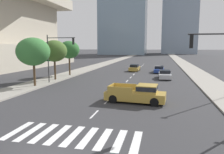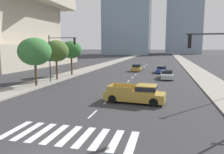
{
  "view_description": "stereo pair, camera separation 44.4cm",
  "coord_description": "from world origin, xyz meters",
  "px_view_note": "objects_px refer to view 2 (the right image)",
  "views": [
    {
      "loc": [
        4.72,
        -7.69,
        5.01
      ],
      "look_at": [
        0.0,
        13.1,
        2.0
      ],
      "focal_mm": 34.25,
      "sensor_mm": 36.0,
      "label": 1
    },
    {
      "loc": [
        5.15,
        -7.58,
        5.01
      ],
      "look_at": [
        0.0,
        13.1,
        2.0
      ],
      "focal_mm": 34.25,
      "sensor_mm": 36.0,
      "label": 2
    }
  ],
  "objects_px": {
    "sedan_silver_0": "(167,75)",
    "sedan_blue_1": "(161,70)",
    "sedan_gold_2": "(137,68)",
    "street_tree_second": "(56,51)",
    "traffic_signal_far": "(59,50)",
    "street_tree_third": "(71,50)",
    "pickup_truck": "(138,94)",
    "street_tree_nearest": "(35,52)"
  },
  "relations": [
    {
      "from": "pickup_truck",
      "to": "sedan_blue_1",
      "type": "xyz_separation_m",
      "value": [
        1.66,
        23.88,
        -0.22
      ]
    },
    {
      "from": "sedan_silver_0",
      "to": "traffic_signal_far",
      "type": "xyz_separation_m",
      "value": [
        -14.35,
        -8.21,
        3.92
      ]
    },
    {
      "from": "sedan_gold_2",
      "to": "street_tree_third",
      "type": "height_order",
      "value": "street_tree_third"
    },
    {
      "from": "sedan_silver_0",
      "to": "sedan_blue_1",
      "type": "distance_m",
      "value": 8.09
    },
    {
      "from": "sedan_blue_1",
      "to": "street_tree_second",
      "type": "xyz_separation_m",
      "value": [
        -15.18,
        -13.67,
        3.8
      ]
    },
    {
      "from": "sedan_silver_0",
      "to": "sedan_gold_2",
      "type": "height_order",
      "value": "sedan_gold_2"
    },
    {
      "from": "sedan_silver_0",
      "to": "street_tree_third",
      "type": "relative_size",
      "value": 0.8
    },
    {
      "from": "sedan_gold_2",
      "to": "traffic_signal_far",
      "type": "distance_m",
      "value": 20.0
    },
    {
      "from": "pickup_truck",
      "to": "street_tree_nearest",
      "type": "height_order",
      "value": "street_tree_nearest"
    },
    {
      "from": "pickup_truck",
      "to": "sedan_silver_0",
      "type": "distance_m",
      "value": 16.06
    },
    {
      "from": "street_tree_nearest",
      "to": "sedan_blue_1",
      "type": "bearing_deg",
      "value": 51.48
    },
    {
      "from": "sedan_silver_0",
      "to": "traffic_signal_far",
      "type": "bearing_deg",
      "value": -61.21
    },
    {
      "from": "sedan_gold_2",
      "to": "sedan_silver_0",
      "type": "bearing_deg",
      "value": -144.65
    },
    {
      "from": "traffic_signal_far",
      "to": "street_tree_third",
      "type": "distance_m",
      "value": 8.08
    },
    {
      "from": "sedan_silver_0",
      "to": "street_tree_nearest",
      "type": "relative_size",
      "value": 0.78
    },
    {
      "from": "sedan_gold_2",
      "to": "street_tree_second",
      "type": "relative_size",
      "value": 0.74
    },
    {
      "from": "sedan_gold_2",
      "to": "traffic_signal_far",
      "type": "bearing_deg",
      "value": 157.98
    },
    {
      "from": "sedan_blue_1",
      "to": "sedan_gold_2",
      "type": "bearing_deg",
      "value": -105.4
    },
    {
      "from": "sedan_silver_0",
      "to": "traffic_signal_far",
      "type": "distance_m",
      "value": 16.99
    },
    {
      "from": "street_tree_third",
      "to": "street_tree_nearest",
      "type": "bearing_deg",
      "value": -90.0
    },
    {
      "from": "sedan_blue_1",
      "to": "pickup_truck",
      "type": "bearing_deg",
      "value": -2.79
    },
    {
      "from": "pickup_truck",
      "to": "street_tree_third",
      "type": "relative_size",
      "value": 0.94
    },
    {
      "from": "sedan_gold_2",
      "to": "street_tree_second",
      "type": "height_order",
      "value": "street_tree_second"
    },
    {
      "from": "sedan_blue_1",
      "to": "street_tree_second",
      "type": "bearing_deg",
      "value": -46.81
    },
    {
      "from": "pickup_truck",
      "to": "sedan_blue_1",
      "type": "bearing_deg",
      "value": 90.65
    },
    {
      "from": "street_tree_nearest",
      "to": "street_tree_second",
      "type": "xyz_separation_m",
      "value": [
        0.0,
        5.4,
        -0.02
      ]
    },
    {
      "from": "sedan_blue_1",
      "to": "street_tree_nearest",
      "type": "relative_size",
      "value": 0.78
    },
    {
      "from": "sedan_silver_0",
      "to": "street_tree_second",
      "type": "distance_m",
      "value": 17.52
    },
    {
      "from": "pickup_truck",
      "to": "street_tree_third",
      "type": "height_order",
      "value": "street_tree_third"
    },
    {
      "from": "traffic_signal_far",
      "to": "street_tree_third",
      "type": "xyz_separation_m",
      "value": [
        -1.8,
        7.88,
        -0.02
      ]
    },
    {
      "from": "street_tree_nearest",
      "to": "sedan_silver_0",
      "type": "bearing_deg",
      "value": 34.34
    },
    {
      "from": "street_tree_second",
      "to": "street_tree_third",
      "type": "xyz_separation_m",
      "value": [
        0.0,
        5.3,
        0.11
      ]
    },
    {
      "from": "sedan_silver_0",
      "to": "street_tree_nearest",
      "type": "bearing_deg",
      "value": -56.64
    },
    {
      "from": "street_tree_second",
      "to": "street_tree_third",
      "type": "relative_size",
      "value": 0.99
    },
    {
      "from": "sedan_gold_2",
      "to": "street_tree_second",
      "type": "distance_m",
      "value": 18.64
    },
    {
      "from": "traffic_signal_far",
      "to": "street_tree_nearest",
      "type": "xyz_separation_m",
      "value": [
        -1.8,
        -2.83,
        -0.11
      ]
    },
    {
      "from": "traffic_signal_far",
      "to": "street_tree_second",
      "type": "bearing_deg",
      "value": 124.93
    },
    {
      "from": "sedan_blue_1",
      "to": "street_tree_third",
      "type": "distance_m",
      "value": 17.77
    },
    {
      "from": "sedan_gold_2",
      "to": "traffic_signal_far",
      "type": "height_order",
      "value": "traffic_signal_far"
    },
    {
      "from": "pickup_truck",
      "to": "sedan_gold_2",
      "type": "bearing_deg",
      "value": 102.16
    },
    {
      "from": "street_tree_nearest",
      "to": "street_tree_third",
      "type": "bearing_deg",
      "value": 90.0
    },
    {
      "from": "sedan_blue_1",
      "to": "street_tree_nearest",
      "type": "xyz_separation_m",
      "value": [
        -15.18,
        -19.07,
        3.82
      ]
    }
  ]
}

